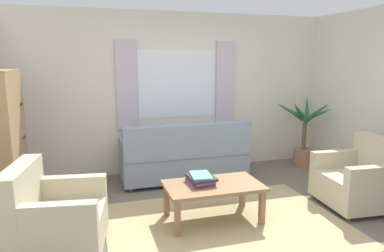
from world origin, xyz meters
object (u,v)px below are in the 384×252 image
couch (184,157)px  bookshelf (9,141)px  armchair_left (53,218)px  armchair_right (360,179)px  coffee_table (213,189)px  book_stack_on_table (201,179)px  potted_plant (304,131)px

couch → bookshelf: (-2.30, -0.50, 0.52)m
armchair_left → armchair_right: same height
armchair_left → coffee_table: 1.71m
book_stack_on_table → bookshelf: (-2.11, 0.87, 0.39)m
armchair_left → potted_plant: 4.36m
couch → armchair_left: bearing=43.2°
couch → book_stack_on_table: bearing=82.3°
armchair_left → armchair_right: size_ratio=1.06×
armchair_right → potted_plant: bearing=173.5°
potted_plant → bookshelf: size_ratio=0.72×
armchair_right → bookshelf: 4.33m
book_stack_on_table → bookshelf: bookshelf is taller
armchair_left → couch: bearing=-38.1°
couch → coffee_table: (-0.06, -1.44, 0.01)m
couch → coffee_table: 1.44m
couch → potted_plant: size_ratio=1.54×
armchair_left → bookshelf: (-0.55, 1.14, 0.53)m
couch → armchair_left: (-1.75, -1.64, -0.01)m
book_stack_on_table → bookshelf: bearing=157.6°
couch → bookshelf: bookshelf is taller
couch → armchair_right: couch is taller
book_stack_on_table → potted_plant: (2.39, 1.53, 0.12)m
armchair_right → armchair_left: bearing=-84.5°
armchair_right → potted_plant: 1.80m
book_stack_on_table → coffee_table: bearing=-26.3°
armchair_right → coffee_table: armchair_right is taller
coffee_table → book_stack_on_table: 0.18m
book_stack_on_table → potted_plant: 2.84m
armchair_left → book_stack_on_table: (1.57, 0.27, 0.14)m
coffee_table → book_stack_on_table: bearing=153.7°
armchair_right → coffee_table: size_ratio=0.82×
potted_plant → bookshelf: (-4.50, -0.66, 0.27)m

